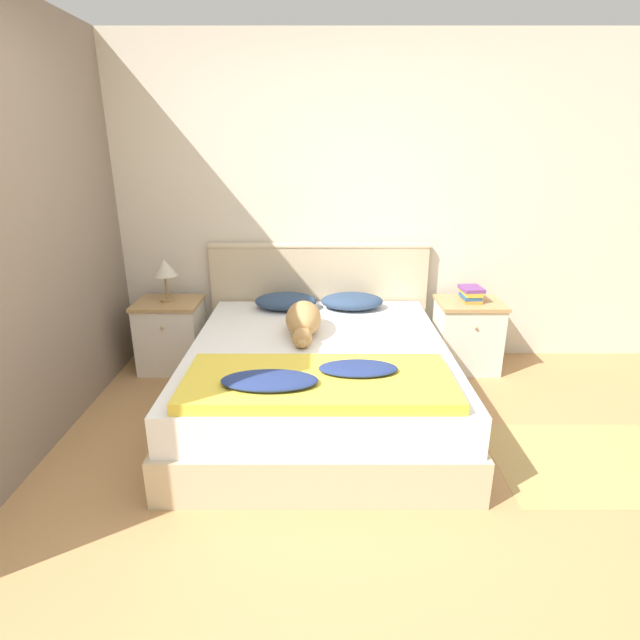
{
  "coord_description": "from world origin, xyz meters",
  "views": [
    {
      "loc": [
        0.04,
        -1.97,
        1.75
      ],
      "look_at": [
        0.03,
        1.26,
        0.61
      ],
      "focal_mm": 28.0,
      "sensor_mm": 36.0,
      "label": 1
    }
  ],
  "objects_px": {
    "dog": "(305,320)",
    "nightstand_left": "(172,335)",
    "nightstand_right": "(468,335)",
    "pillow_right": "(353,301)",
    "table_lamp": "(166,269)",
    "pillow_left": "(287,301)",
    "book_stack": "(472,294)",
    "bed": "(320,380)"
  },
  "relations": [
    {
      "from": "book_stack",
      "to": "pillow_left",
      "type": "bearing_deg",
      "value": -179.97
    },
    {
      "from": "pillow_right",
      "to": "dog",
      "type": "height_order",
      "value": "dog"
    },
    {
      "from": "pillow_right",
      "to": "pillow_left",
      "type": "bearing_deg",
      "value": 180.0
    },
    {
      "from": "book_stack",
      "to": "dog",
      "type": "bearing_deg",
      "value": -156.71
    },
    {
      "from": "nightstand_right",
      "to": "pillow_left",
      "type": "distance_m",
      "value": 1.49
    },
    {
      "from": "nightstand_right",
      "to": "book_stack",
      "type": "bearing_deg",
      "value": 79.71
    },
    {
      "from": "dog",
      "to": "book_stack",
      "type": "height_order",
      "value": "dog"
    },
    {
      "from": "nightstand_right",
      "to": "table_lamp",
      "type": "xyz_separation_m",
      "value": [
        -2.4,
        0.01,
        0.54
      ]
    },
    {
      "from": "nightstand_left",
      "to": "book_stack",
      "type": "relative_size",
      "value": 2.55
    },
    {
      "from": "pillow_left",
      "to": "nightstand_left",
      "type": "bearing_deg",
      "value": -179.21
    },
    {
      "from": "pillow_right",
      "to": "book_stack",
      "type": "xyz_separation_m",
      "value": [
        0.94,
        0.0,
        0.06
      ]
    },
    {
      "from": "bed",
      "to": "dog",
      "type": "xyz_separation_m",
      "value": [
        -0.11,
        0.19,
        0.36
      ]
    },
    {
      "from": "nightstand_right",
      "to": "dog",
      "type": "height_order",
      "value": "dog"
    },
    {
      "from": "pillow_left",
      "to": "table_lamp",
      "type": "relative_size",
      "value": 1.46
    },
    {
      "from": "nightstand_right",
      "to": "dog",
      "type": "distance_m",
      "value": 1.45
    },
    {
      "from": "dog",
      "to": "book_stack",
      "type": "bearing_deg",
      "value": 23.29
    },
    {
      "from": "nightstand_right",
      "to": "dog",
      "type": "bearing_deg",
      "value": -157.18
    },
    {
      "from": "book_stack",
      "to": "table_lamp",
      "type": "distance_m",
      "value": 2.41
    },
    {
      "from": "pillow_right",
      "to": "bed",
      "type": "bearing_deg",
      "value": -109.12
    },
    {
      "from": "bed",
      "to": "pillow_right",
      "type": "bearing_deg",
      "value": 70.88
    },
    {
      "from": "book_stack",
      "to": "nightstand_right",
      "type": "bearing_deg",
      "value": -100.29
    },
    {
      "from": "nightstand_right",
      "to": "book_stack",
      "type": "xyz_separation_m",
      "value": [
        0.0,
        0.01,
        0.34
      ]
    },
    {
      "from": "pillow_left",
      "to": "book_stack",
      "type": "bearing_deg",
      "value": 0.03
    },
    {
      "from": "nightstand_left",
      "to": "bed",
      "type": "bearing_deg",
      "value": -31.79
    },
    {
      "from": "nightstand_left",
      "to": "book_stack",
      "type": "distance_m",
      "value": 2.43
    },
    {
      "from": "nightstand_right",
      "to": "pillow_right",
      "type": "distance_m",
      "value": 0.98
    },
    {
      "from": "table_lamp",
      "to": "nightstand_right",
      "type": "bearing_deg",
      "value": -0.24
    },
    {
      "from": "pillow_right",
      "to": "book_stack",
      "type": "relative_size",
      "value": 2.2
    },
    {
      "from": "nightstand_left",
      "to": "book_stack",
      "type": "xyz_separation_m",
      "value": [
        2.4,
        0.01,
        0.34
      ]
    },
    {
      "from": "nightstand_left",
      "to": "pillow_right",
      "type": "xyz_separation_m",
      "value": [
        1.46,
        0.01,
        0.28
      ]
    },
    {
      "from": "book_stack",
      "to": "table_lamp",
      "type": "height_order",
      "value": "table_lamp"
    },
    {
      "from": "pillow_right",
      "to": "table_lamp",
      "type": "xyz_separation_m",
      "value": [
        -1.46,
        -0.0,
        0.26
      ]
    },
    {
      "from": "dog",
      "to": "book_stack",
      "type": "xyz_separation_m",
      "value": [
        1.31,
        0.56,
        0.02
      ]
    },
    {
      "from": "book_stack",
      "to": "table_lamp",
      "type": "relative_size",
      "value": 0.66
    },
    {
      "from": "dog",
      "to": "nightstand_left",
      "type": "bearing_deg",
      "value": 153.37
    },
    {
      "from": "pillow_left",
      "to": "nightstand_right",
      "type": "bearing_deg",
      "value": -0.51
    },
    {
      "from": "bed",
      "to": "nightstand_right",
      "type": "xyz_separation_m",
      "value": [
        1.2,
        0.74,
        0.04
      ]
    },
    {
      "from": "pillow_left",
      "to": "book_stack",
      "type": "relative_size",
      "value": 2.2
    },
    {
      "from": "bed",
      "to": "pillow_right",
      "type": "relative_size",
      "value": 3.94
    },
    {
      "from": "bed",
      "to": "dog",
      "type": "distance_m",
      "value": 0.42
    },
    {
      "from": "dog",
      "to": "book_stack",
      "type": "relative_size",
      "value": 2.97
    },
    {
      "from": "nightstand_left",
      "to": "book_stack",
      "type": "height_order",
      "value": "book_stack"
    }
  ]
}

